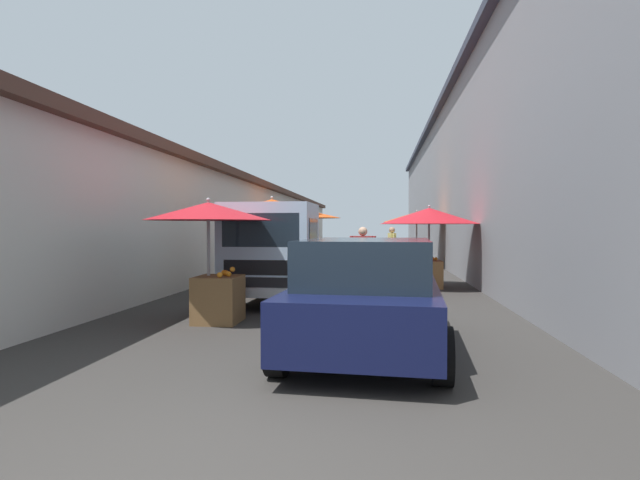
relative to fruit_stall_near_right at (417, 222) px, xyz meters
name	(u,v)px	position (x,y,z in m)	size (l,w,h in m)	color
ground	(342,277)	(-4.05, 2.71, -1.82)	(90.00, 90.00, 0.00)	#33302D
building_left_whitewash	(161,223)	(-1.80, 9.93, -0.04)	(49.80, 7.50, 3.55)	beige
building_right_concrete	(551,178)	(-1.80, -4.51, 1.53)	(49.80, 7.50, 6.68)	gray
fruit_stall_near_right	(417,222)	(0.00, 0.00, 0.00)	(2.67, 2.67, 2.31)	#9E9EA3
fruit_stall_far_right	(271,218)	(-8.54, 4.10, 0.01)	(2.43, 2.43, 2.36)	#9E9EA3
fruit_stall_mid_lane	(305,220)	(-0.23, 4.51, 0.07)	(2.85, 2.85, 2.40)	#9E9EA3
fruit_stall_far_left	(429,224)	(-6.86, 0.22, -0.14)	(2.58, 2.58, 2.20)	#9E9EA3
fruit_stall_near_left	(211,232)	(-12.04, 4.37, -0.30)	(2.16, 2.16, 2.11)	#9E9EA3
hatchback_car	(369,294)	(-13.74, 1.66, -1.09)	(4.01, 2.13, 1.45)	#0F1438
delivery_truck	(278,254)	(-9.77, 3.68, -0.78)	(4.96, 2.05, 2.08)	black
vendor_by_crates	(392,246)	(-1.70, 1.05, -0.89)	(0.63, 0.30, 1.62)	navy
vendor_in_shade	(363,255)	(-8.09, 1.92, -0.89)	(0.24, 0.64, 1.62)	#232328
plastic_stool	(383,273)	(-6.24, 1.42, -1.50)	(0.30, 0.30, 0.43)	#194CB2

